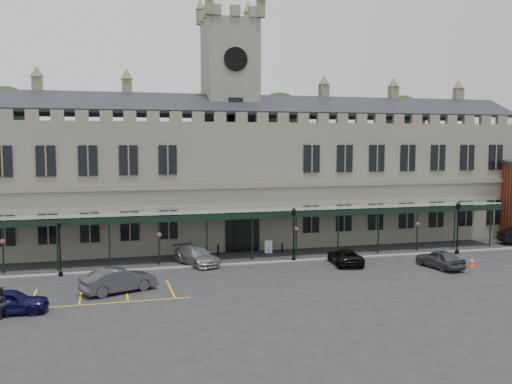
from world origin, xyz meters
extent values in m
plane|color=#242426|center=(0.00, 0.00, 0.00)|extent=(140.00, 140.00, 0.00)
cube|color=#666255|center=(0.00, 16.00, 6.00)|extent=(60.00, 10.00, 12.00)
cube|color=brown|center=(0.00, 10.82, 6.20)|extent=(60.00, 0.35, 0.50)
cube|color=black|center=(0.00, 13.50, 13.80)|extent=(60.00, 4.77, 2.20)
cube|color=black|center=(0.00, 18.50, 13.80)|extent=(60.00, 4.77, 2.20)
cube|color=black|center=(0.00, 10.90, 1.90)|extent=(3.20, 0.18, 3.80)
cube|color=#666255|center=(0.00, 16.00, 11.00)|extent=(5.00, 5.00, 22.00)
cylinder|color=silver|center=(0.00, 13.44, 18.00)|extent=(2.20, 0.12, 2.20)
cylinder|color=black|center=(0.00, 13.37, 18.00)|extent=(2.30, 0.04, 2.30)
cube|color=black|center=(0.00, 13.44, 13.00)|extent=(1.40, 0.12, 2.80)
cube|color=#8C9E93|center=(0.00, 9.00, 4.10)|extent=(50.00, 4.00, 0.40)
cube|color=black|center=(0.00, 7.00, 3.85)|extent=(50.00, 0.18, 0.50)
cube|color=gray|center=(0.00, 5.50, 0.06)|extent=(60.00, 0.40, 0.12)
cylinder|color=#332314|center=(-22.00, 25.00, 6.00)|extent=(0.70, 0.70, 12.00)
sphere|color=black|center=(-22.00, 25.00, 13.00)|extent=(6.00, 6.00, 6.00)
cylinder|color=#332314|center=(8.00, 25.00, 6.00)|extent=(0.70, 0.70, 12.00)
sphere|color=black|center=(8.00, 25.00, 13.00)|extent=(6.00, 6.00, 6.00)
cylinder|color=#332314|center=(24.00, 25.00, 6.00)|extent=(0.70, 0.70, 12.00)
sphere|color=black|center=(24.00, 25.00, 13.00)|extent=(6.00, 6.00, 6.00)
cylinder|color=black|center=(-15.67, 5.09, 0.14)|extent=(0.34, 0.34, 0.28)
cylinder|color=black|center=(-15.67, 5.09, 1.88)|extent=(0.11, 0.11, 3.76)
cube|color=black|center=(-15.67, 5.09, 3.90)|extent=(0.26, 0.26, 0.38)
cone|color=black|center=(-15.67, 5.09, 4.23)|extent=(0.41, 0.41, 0.28)
cylinder|color=black|center=(3.22, 5.57, 0.15)|extent=(0.36, 0.36, 0.30)
cylinder|color=black|center=(3.22, 5.57, 2.01)|extent=(0.12, 0.12, 4.02)
cube|color=black|center=(3.22, 5.57, 4.17)|extent=(0.28, 0.28, 0.40)
cone|color=black|center=(3.22, 5.57, 4.52)|extent=(0.44, 0.44, 0.30)
cylinder|color=black|center=(18.72, 4.85, 0.16)|extent=(0.37, 0.37, 0.31)
cylinder|color=black|center=(18.72, 4.85, 2.08)|extent=(0.12, 0.12, 4.16)
cube|color=black|center=(18.72, 4.85, 4.31)|extent=(0.29, 0.29, 0.42)
cone|color=black|center=(18.72, 4.85, 4.68)|extent=(0.46, 0.46, 0.31)
cube|color=#F74807|center=(16.63, -0.19, 0.02)|extent=(0.41, 0.41, 0.04)
cone|color=#F74807|center=(16.63, -0.19, 0.38)|extent=(0.47, 0.47, 0.76)
cylinder|color=silver|center=(16.63, -0.19, 0.49)|extent=(0.31, 0.31, 0.11)
cylinder|color=black|center=(2.15, 9.58, 0.25)|extent=(0.06, 0.06, 0.49)
cube|color=silver|center=(2.15, 9.58, 0.59)|extent=(0.68, 0.23, 1.18)
cylinder|color=black|center=(-2.49, 9.94, 0.47)|extent=(0.17, 0.17, 0.95)
cylinder|color=black|center=(3.55, 9.82, 0.42)|extent=(0.15, 0.15, 0.83)
imported|color=#0B0D34|center=(-17.89, -4.21, 0.75)|extent=(4.44, 1.90, 1.50)
imported|color=#383B40|center=(-11.50, -0.83, 0.84)|extent=(5.36, 3.61, 1.67)
imported|color=gray|center=(-5.00, 6.43, 0.74)|extent=(3.75, 5.49, 1.48)
imported|color=black|center=(7.00, 3.37, 0.65)|extent=(2.77, 4.93, 1.30)
imported|color=#383B40|center=(13.84, 0.05, 0.75)|extent=(2.48, 4.65, 1.51)
imported|color=black|center=(-18.30, -5.07, 0.94)|extent=(1.15, 1.13, 1.87)
camera|label=1|loc=(-12.35, -39.97, 10.23)|focal=40.00mm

